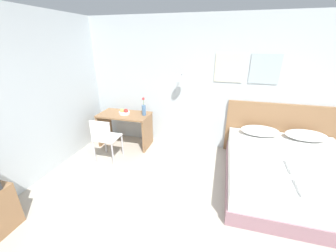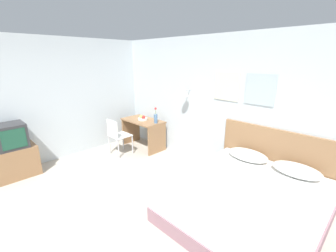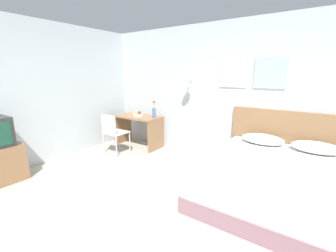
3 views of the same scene
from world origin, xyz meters
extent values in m
cube|color=silver|center=(0.00, 2.80, 1.32)|extent=(5.91, 0.06, 2.65)
cube|color=beige|center=(0.35, 2.76, 1.70)|extent=(0.52, 0.02, 0.52)
cube|color=#A8B7BC|center=(0.98, 2.76, 1.70)|extent=(0.52, 0.02, 0.52)
cylinder|color=#B2B2B7|center=(-0.55, 2.69, 1.55)|extent=(0.02, 0.16, 0.02)
cone|color=white|center=(-0.55, 2.60, 1.50)|extent=(0.17, 0.17, 0.12)
cube|color=gray|center=(1.41, 1.68, 0.11)|extent=(1.87, 2.06, 0.22)
cube|color=white|center=(1.41, 1.68, 0.37)|extent=(1.83, 2.02, 0.31)
cube|color=#8E6642|center=(1.41, 2.74, 0.54)|extent=(1.99, 0.06, 1.08)
ellipsoid|color=white|center=(1.03, 2.46, 0.61)|extent=(0.69, 0.41, 0.17)
ellipsoid|color=white|center=(1.80, 2.46, 0.61)|extent=(0.69, 0.41, 0.17)
cube|color=white|center=(1.41, 1.37, 0.56)|extent=(0.29, 0.35, 0.06)
cube|color=white|center=(1.40, 0.92, 0.56)|extent=(0.26, 0.32, 0.06)
cube|color=#8E6642|center=(-1.71, 2.37, 0.71)|extent=(1.08, 0.60, 0.03)
cube|color=#8E6642|center=(-2.23, 2.37, 0.35)|extent=(0.04, 0.55, 0.69)
cube|color=#8E6642|center=(-1.19, 2.37, 0.35)|extent=(0.04, 0.55, 0.69)
cube|color=white|center=(-1.77, 1.73, 0.46)|extent=(0.43, 0.43, 0.02)
cube|color=white|center=(-1.77, 1.53, 0.67)|extent=(0.40, 0.03, 0.39)
cylinder|color=#B7B7BC|center=(-1.96, 1.92, 0.23)|extent=(0.03, 0.03, 0.45)
cylinder|color=#B7B7BC|center=(-1.57, 1.92, 0.23)|extent=(0.03, 0.03, 0.45)
cylinder|color=#B7B7BC|center=(-1.96, 1.53, 0.23)|extent=(0.03, 0.03, 0.45)
cylinder|color=#B7B7BC|center=(-1.57, 1.53, 0.23)|extent=(0.03, 0.03, 0.45)
cylinder|color=silver|center=(-1.70, 2.36, 0.75)|extent=(0.23, 0.23, 0.05)
sphere|color=red|center=(-1.65, 2.35, 0.80)|extent=(0.09, 0.09, 0.09)
sphere|color=#B2C156|center=(-1.74, 2.34, 0.80)|extent=(0.09, 0.09, 0.09)
cylinder|color=#4C7099|center=(-1.27, 2.41, 0.83)|extent=(0.08, 0.08, 0.21)
cylinder|color=#3D7538|center=(-1.27, 2.41, 1.01)|extent=(0.01, 0.01, 0.14)
sphere|color=#DB3838|center=(-1.27, 2.41, 1.08)|extent=(0.06, 0.06, 0.06)
camera|label=1|loc=(0.29, -1.40, 2.18)|focal=22.00mm
camera|label=2|loc=(2.55, -1.02, 2.21)|focal=24.00mm
camera|label=3|loc=(1.79, -1.46, 1.71)|focal=24.00mm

